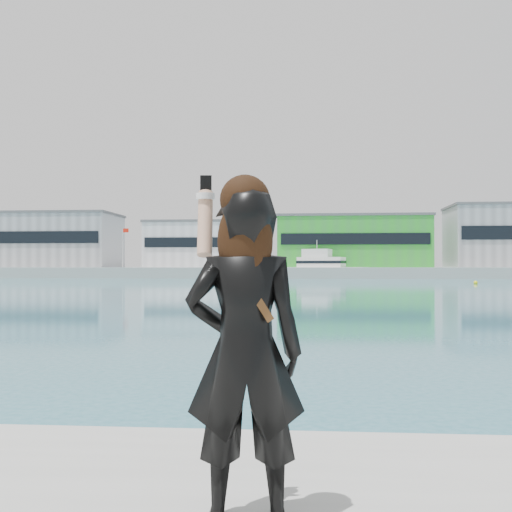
% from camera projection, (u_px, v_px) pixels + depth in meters
% --- Properties ---
extents(far_quay, '(320.00, 40.00, 2.00)m').
position_uv_depth(far_quay, '(313.00, 272.00, 133.77)').
color(far_quay, '#9E9E99').
rests_on(far_quay, ground).
extents(warehouse_grey_left, '(26.52, 16.36, 11.50)m').
position_uv_depth(warehouse_grey_left, '(54.00, 240.00, 136.61)').
color(warehouse_grey_left, gray).
rests_on(warehouse_grey_left, far_quay).
extents(warehouse_white, '(24.48, 15.35, 9.50)m').
position_uv_depth(warehouse_white, '(207.00, 245.00, 133.75)').
color(warehouse_white, silver).
rests_on(warehouse_white, far_quay).
extents(warehouse_green, '(30.60, 16.36, 10.50)m').
position_uv_depth(warehouse_green, '(352.00, 242.00, 131.17)').
color(warehouse_green, green).
rests_on(warehouse_green, far_quay).
extents(flagpole_left, '(1.28, 0.16, 8.00)m').
position_uv_depth(flagpole_left, '(123.00, 245.00, 128.16)').
color(flagpole_left, silver).
rests_on(flagpole_left, far_quay).
extents(flagpole_right, '(1.28, 0.16, 8.00)m').
position_uv_depth(flagpole_right, '(429.00, 244.00, 122.99)').
color(flagpole_right, silver).
rests_on(flagpole_right, far_quay).
extents(motor_yacht, '(15.95, 9.12, 7.19)m').
position_uv_depth(motor_yacht, '(323.00, 267.00, 120.23)').
color(motor_yacht, white).
rests_on(motor_yacht, ground).
extents(buoy_near, '(0.50, 0.50, 0.50)m').
position_uv_depth(buoy_near, '(476.00, 284.00, 79.62)').
color(buoy_near, '#FEE90D').
rests_on(buoy_near, ground).
extents(buoy_far, '(0.50, 0.50, 0.50)m').
position_uv_depth(buoy_far, '(267.00, 283.00, 82.04)').
color(buoy_far, '#FEE90D').
rests_on(buoy_far, ground).
extents(woman, '(0.69, 0.50, 1.88)m').
position_uv_depth(woman, '(245.00, 343.00, 3.45)').
color(woman, black).
rests_on(woman, near_quay).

